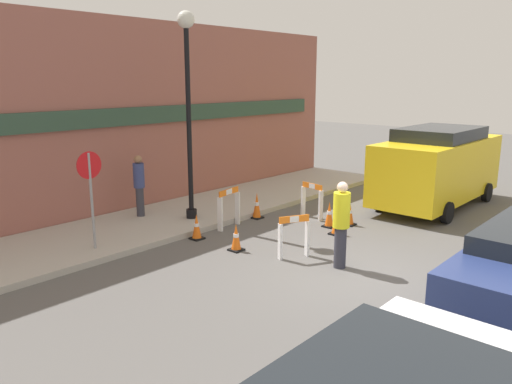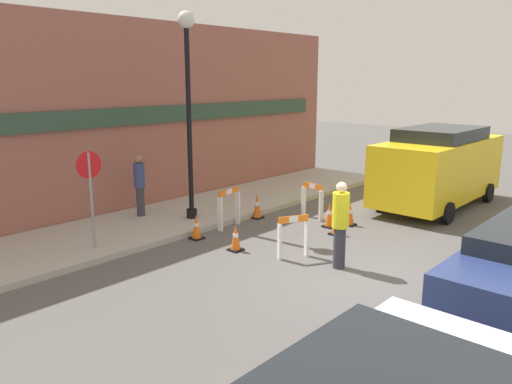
% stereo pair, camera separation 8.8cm
% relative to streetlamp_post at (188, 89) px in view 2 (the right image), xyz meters
% --- Properties ---
extents(ground_plane, '(60.00, 60.00, 0.00)m').
position_rel_streetlamp_post_xyz_m(ground_plane, '(-0.28, -5.43, -3.58)').
color(ground_plane, '#565451').
extents(sidewalk_slab, '(18.00, 3.02, 0.14)m').
position_rel_streetlamp_post_xyz_m(sidewalk_slab, '(-0.28, 0.58, -3.50)').
color(sidewalk_slab, '#ADA89E').
rests_on(sidewalk_slab, ground_plane).
extents(storefront_facade, '(18.00, 0.22, 5.50)m').
position_rel_streetlamp_post_xyz_m(storefront_facade, '(-0.28, 2.17, -0.82)').
color(storefront_facade, '#93564C').
rests_on(storefront_facade, ground_plane).
extents(streetlamp_post, '(0.44, 0.44, 5.35)m').
position_rel_streetlamp_post_xyz_m(streetlamp_post, '(0.00, 0.00, 0.00)').
color(streetlamp_post, black).
rests_on(streetlamp_post, sidewalk_slab).
extents(stop_sign, '(0.60, 0.06, 2.18)m').
position_rel_streetlamp_post_xyz_m(stop_sign, '(-3.09, -0.28, -1.97)').
color(stop_sign, gray).
rests_on(stop_sign, sidewalk_slab).
extents(barricade_0, '(0.24, 0.74, 1.01)m').
position_rel_streetlamp_post_xyz_m(barricade_0, '(2.53, -2.18, -3.04)').
color(barricade_0, white).
rests_on(barricade_0, ground_plane).
extents(barricade_1, '(0.85, 0.26, 1.05)m').
position_rel_streetlamp_post_xyz_m(barricade_1, '(0.36, -1.08, -3.01)').
color(barricade_1, white).
rests_on(barricade_1, ground_plane).
extents(barricade_2, '(0.68, 0.45, 0.95)m').
position_rel_streetlamp_post_xyz_m(barricade_2, '(-0.31, -3.73, -3.07)').
color(barricade_2, white).
rests_on(barricade_2, ground_plane).
extents(traffic_cone_0, '(0.30, 0.30, 0.73)m').
position_rel_streetlamp_post_xyz_m(traffic_cone_0, '(1.52, -1.03, -3.22)').
color(traffic_cone_0, black).
rests_on(traffic_cone_0, ground_plane).
extents(traffic_cone_1, '(0.30, 0.30, 0.60)m').
position_rel_streetlamp_post_xyz_m(traffic_cone_1, '(1.73, -3.51, -3.29)').
color(traffic_cone_1, black).
rests_on(traffic_cone_1, ground_plane).
extents(traffic_cone_2, '(0.30, 0.30, 0.65)m').
position_rel_streetlamp_post_xyz_m(traffic_cone_2, '(2.67, -3.32, -3.26)').
color(traffic_cone_2, black).
rests_on(traffic_cone_2, ground_plane).
extents(traffic_cone_3, '(0.30, 0.30, 0.63)m').
position_rel_streetlamp_post_xyz_m(traffic_cone_3, '(-0.82, -2.47, -3.27)').
color(traffic_cone_3, black).
rests_on(traffic_cone_3, ground_plane).
extents(traffic_cone_4, '(0.30, 0.30, 0.68)m').
position_rel_streetlamp_post_xyz_m(traffic_cone_4, '(2.16, -3.01, -3.25)').
color(traffic_cone_4, black).
rests_on(traffic_cone_4, ground_plane).
extents(traffic_cone_5, '(0.30, 0.30, 0.63)m').
position_rel_streetlamp_post_xyz_m(traffic_cone_5, '(-0.86, -1.17, -3.27)').
color(traffic_cone_5, black).
rests_on(traffic_cone_5, ground_plane).
extents(person_worker, '(0.44, 0.44, 1.82)m').
position_rel_streetlamp_post_xyz_m(person_worker, '(-0.13, -4.79, -2.59)').
color(person_worker, '#33333D').
rests_on(person_worker, ground_plane).
extents(person_pedestrian, '(0.34, 0.34, 1.68)m').
position_rel_streetlamp_post_xyz_m(person_pedestrian, '(-0.81, 1.20, -2.51)').
color(person_pedestrian, '#33333D').
rests_on(person_pedestrian, sidewalk_slab).
extents(work_van, '(5.30, 2.18, 2.42)m').
position_rel_streetlamp_post_xyz_m(work_van, '(6.21, -4.21, -2.26)').
color(work_van, yellow).
rests_on(work_van, ground_plane).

